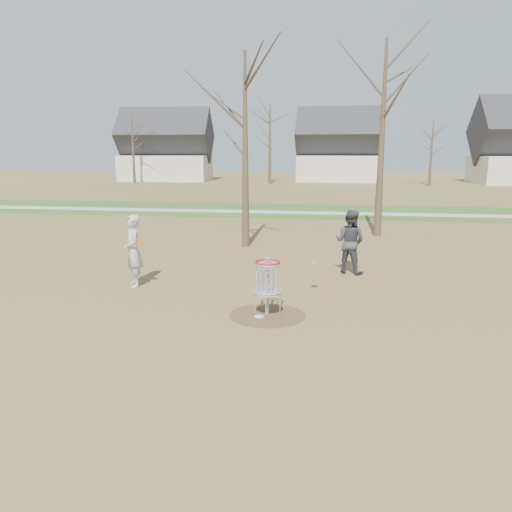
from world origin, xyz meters
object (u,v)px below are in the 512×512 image
(disc_grounded, at_px, (259,316))
(disc_golf_basket, at_px, (267,278))
(player_standing, at_px, (133,251))
(player_throwing, at_px, (350,242))

(disc_grounded, height_order, disc_golf_basket, disc_golf_basket)
(player_standing, relative_size, player_throwing, 1.02)
(disc_grounded, bearing_deg, player_throwing, 65.14)
(player_standing, xyz_separation_m, disc_grounded, (3.92, -2.19, -1.01))
(player_throwing, bearing_deg, disc_golf_basket, 90.42)
(player_throwing, distance_m, disc_grounded, 5.29)
(player_throwing, relative_size, disc_golf_basket, 1.49)
(disc_grounded, bearing_deg, player_standing, 150.86)
(player_standing, xyz_separation_m, player_throwing, (6.11, 2.53, -0.02))
(player_standing, bearing_deg, disc_golf_basket, 31.77)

